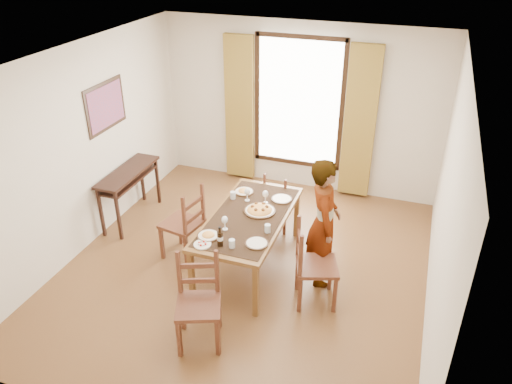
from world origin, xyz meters
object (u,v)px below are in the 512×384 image
(dining_table, at_px, (249,220))
(pasta_platter, at_px, (260,208))
(man, at_px, (324,223))
(console_table, at_px, (128,178))

(dining_table, distance_m, pasta_platter, 0.20)
(dining_table, relative_size, pasta_platter, 4.64)
(man, bearing_deg, console_table, 65.94)
(console_table, relative_size, man, 0.73)
(man, bearing_deg, dining_table, 77.74)
(console_table, distance_m, pasta_platter, 2.19)
(console_table, xyz_separation_m, pasta_platter, (2.15, -0.38, 0.12))
(dining_table, bearing_deg, pasta_platter, 53.79)
(console_table, relative_size, pasta_platter, 3.00)
(console_table, bearing_deg, pasta_platter, -10.02)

